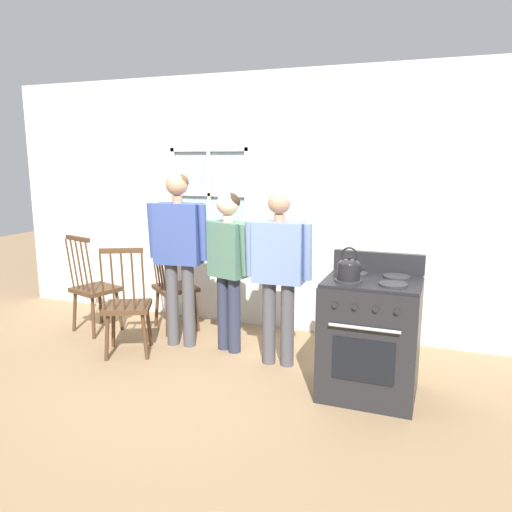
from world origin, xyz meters
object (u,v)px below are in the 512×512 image
(person_adult_right, at_px, (279,262))
(potted_plant, at_px, (191,233))
(person_elderly_left, at_px, (179,242))
(chair_by_window, at_px, (173,288))
(stove, at_px, (370,336))
(chair_center_cluster, at_px, (127,307))
(person_teen_center, at_px, (228,257))
(chair_near_wall, at_px, (94,289))
(kettle, at_px, (349,268))

(person_adult_right, bearing_deg, potted_plant, 143.81)
(person_elderly_left, xyz_separation_m, potted_plant, (-0.28, 0.77, -0.04))
(chair_by_window, distance_m, potted_plant, 0.66)
(stove, bearing_deg, chair_by_window, 160.81)
(chair_center_cluster, distance_m, person_teen_center, 1.06)
(chair_center_cluster, bearing_deg, stove, 153.57)
(stove, xyz_separation_m, potted_plant, (-2.17, 1.15, 0.52))
(chair_by_window, relative_size, person_adult_right, 0.68)
(person_adult_right, xyz_separation_m, potted_plant, (-1.32, 0.87, 0.06))
(chair_center_cluster, height_order, person_teen_center, person_teen_center)
(person_elderly_left, bearing_deg, stove, -17.47)
(chair_by_window, distance_m, stove, 2.32)
(potted_plant, bearing_deg, chair_by_window, -93.62)
(chair_by_window, xyz_separation_m, chair_center_cluster, (-0.05, -0.77, 0.00))
(chair_near_wall, height_order, stove, stove)
(person_teen_center, bearing_deg, person_elderly_left, -158.02)
(chair_by_window, distance_m, kettle, 2.29)
(kettle, bearing_deg, person_adult_right, 149.10)
(chair_center_cluster, distance_m, person_elderly_left, 0.77)
(chair_center_cluster, distance_m, stove, 2.24)
(person_elderly_left, relative_size, person_adult_right, 1.09)
(person_elderly_left, xyz_separation_m, person_adult_right, (1.05, -0.10, -0.10))
(chair_by_window, distance_m, chair_center_cluster, 0.77)
(chair_near_wall, relative_size, stove, 0.97)
(chair_by_window, relative_size, person_elderly_left, 0.62)
(chair_near_wall, relative_size, kettle, 4.24)
(chair_center_cluster, relative_size, stove, 0.97)
(chair_near_wall, distance_m, person_elderly_left, 1.20)
(stove, bearing_deg, chair_center_cluster, -179.88)
(chair_near_wall, xyz_separation_m, person_elderly_left, (1.06, -0.03, 0.57))
(person_adult_right, height_order, kettle, person_adult_right)
(kettle, bearing_deg, person_elderly_left, 163.61)
(chair_center_cluster, xyz_separation_m, stove, (2.24, 0.00, 0.01))
(chair_by_window, height_order, person_elderly_left, person_elderly_left)
(person_elderly_left, bearing_deg, chair_near_wall, 172.44)
(chair_by_window, height_order, chair_near_wall, same)
(chair_near_wall, xyz_separation_m, stove, (2.95, -0.40, 0.01))
(chair_near_wall, height_order, kettle, kettle)
(chair_by_window, bearing_deg, chair_center_cluster, 125.58)
(potted_plant, bearing_deg, stove, -27.93)
(chair_by_window, height_order, chair_center_cluster, same)
(chair_near_wall, bearing_deg, potted_plant, -118.91)
(stove, height_order, potted_plant, potted_plant)
(person_elderly_left, relative_size, stove, 1.56)
(person_adult_right, bearing_deg, chair_near_wall, 173.79)
(person_elderly_left, distance_m, person_adult_right, 1.05)
(person_elderly_left, bearing_deg, potted_plant, 103.57)
(person_teen_center, height_order, person_adult_right, person_adult_right)
(person_elderly_left, distance_m, kettle, 1.80)
(chair_near_wall, distance_m, potted_plant, 1.21)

